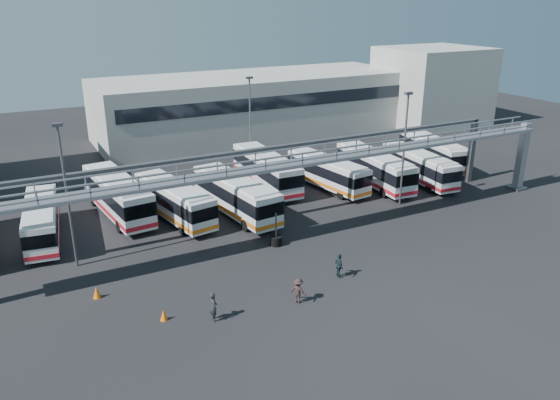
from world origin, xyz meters
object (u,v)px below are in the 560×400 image
pedestrian_c (298,291)px  tire_stack (276,240)px  pedestrian_a (214,307)px  bus_9 (432,151)px  bus_7 (374,167)px  light_pole_mid (405,143)px  bus_5 (266,169)px  light_pole_left (66,189)px  bus_8 (419,166)px  bus_1 (42,220)px  cone_left (164,315)px  light_pole_back (250,120)px  bus_2 (117,194)px  bus_6 (328,172)px  pedestrian_d (339,266)px  bus_3 (174,200)px  cone_right (97,292)px  bus_4 (236,195)px

pedestrian_c → tire_stack: tire_stack is taller
pedestrian_a → pedestrian_c: 5.37m
bus_9 → bus_7: bearing=-156.4°
bus_9 → tire_stack: bearing=-147.3°
light_pole_mid → bus_5: size_ratio=0.90×
light_pole_left → pedestrian_a: (6.04, -10.96, -4.82)m
light_pole_mid → tire_stack: light_pole_mid is taller
bus_8 → bus_9: bus_9 is taller
bus_1 → cone_left: (5.00, -15.39, -1.34)m
bus_1 → bus_7: (30.73, -1.27, 0.16)m
bus_1 → tire_stack: bearing=-24.1°
light_pole_back → bus_2: (-15.26, -5.79, -3.80)m
light_pole_left → bus_5: size_ratio=0.90×
bus_2 → tire_stack: bus_2 is taller
light_pole_left → bus_1: (-1.56, 5.79, -4.04)m
light_pole_mid → bus_2: light_pole_mid is taller
bus_6 → pedestrian_d: bus_6 is taller
light_pole_back → bus_5: size_ratio=0.90×
pedestrian_a → bus_3: bearing=-5.0°
bus_9 → cone_right: bus_9 is taller
light_pole_mid → light_pole_back: same height
bus_2 → pedestrian_c: size_ratio=7.13×
bus_9 → bus_2: bearing=-172.1°
bus_1 → pedestrian_d: bus_1 is taller
pedestrian_d → cone_right: bearing=80.6°
light_pole_back → pedestrian_c: light_pole_back is taller
bus_3 → light_pole_back: bearing=28.4°
bus_3 → pedestrian_c: size_ratio=6.51×
pedestrian_a → bus_4: bearing=-23.3°
bus_3 → cone_right: bearing=-138.9°
light_pole_left → light_pole_mid: 28.02m
tire_stack → light_pole_back: bearing=71.0°
bus_7 → cone_left: size_ratio=16.19×
bus_4 → pedestrian_d: size_ratio=6.52×
bus_5 → bus_7: bus_5 is taller
light_pole_mid → bus_9: bearing=35.8°
bus_4 → bus_7: bus_4 is taller
bus_1 → bus_9: 40.43m
bus_5 → bus_7: size_ratio=1.02×
light_pole_mid → pedestrian_d: 16.21m
pedestrian_c → tire_stack: (2.61, 8.04, -0.38)m
light_pole_back → pedestrian_a: light_pole_back is taller
bus_1 → light_pole_back: bearing=27.6°
bus_1 → bus_2: (6.30, 2.42, 0.24)m
pedestrian_d → bus_2: bearing=38.8°
cone_right → light_pole_mid: bearing=8.6°
bus_9 → tire_stack: size_ratio=4.15×
bus_2 → pedestrian_c: 20.87m
pedestrian_a → cone_right: size_ratio=2.28×
bus_1 → bus_3: bus_3 is taller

